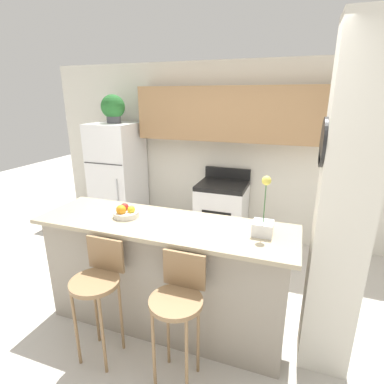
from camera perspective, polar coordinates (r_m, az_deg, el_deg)
name	(u,v)px	position (r m, az deg, el deg)	size (l,w,h in m)	color
ground_plane	(166,321)	(3.15, -4.94, -23.36)	(14.00, 14.00, 0.00)	beige
wall_back	(230,137)	(4.35, 7.22, 10.36)	(5.60, 0.38, 2.55)	silver
pillar_right	(343,214)	(2.36, 26.81, -3.83)	(0.38, 0.34, 2.55)	silver
counter_bar	(165,274)	(2.84, -5.23, -15.36)	(2.26, 0.68, 1.04)	gray
refrigerator	(118,178)	(4.83, -13.83, 2.55)	(0.67, 0.73, 1.70)	white
stove_range	(222,213)	(4.36, 5.68, -4.03)	(0.68, 0.63, 1.07)	white
bar_stool_left	(98,282)	(2.55, -17.43, -16.11)	(0.38, 0.38, 1.01)	olive
bar_stool_right	(178,301)	(2.26, -2.67, -20.09)	(0.38, 0.38, 1.01)	olive
potted_plant_on_fridge	(113,108)	(4.68, -14.82, 15.23)	(0.35, 0.35, 0.41)	#4C4C51
orchid_vase	(263,223)	(2.39, 13.40, -5.73)	(0.16, 0.16, 0.47)	white
fruit_bowl	(126,212)	(2.75, -12.52, -3.78)	(0.23, 0.23, 0.12)	silver
trash_bin	(144,228)	(4.57, -9.11, -6.81)	(0.28, 0.28, 0.38)	#59595B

